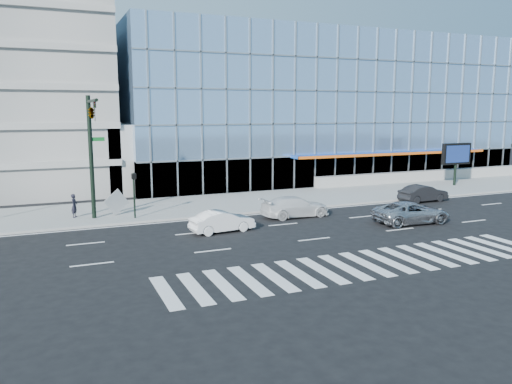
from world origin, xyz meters
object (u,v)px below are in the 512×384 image
Objects in this scene: marquee_sign at (456,155)px; white_sedan at (222,221)px; tilted_panel at (116,202)px; silver_suv at (411,213)px; ped_signal_post at (134,188)px; pedestrian at (74,206)px; traffic_signal at (91,127)px; white_suv at (295,207)px; dark_sedan at (423,193)px.

marquee_sign reaches higher than white_sedan.
white_sedan is (-26.22, -8.32, -2.42)m from marquee_sign.
tilted_panel is at bearing -176.97° from marquee_sign.
silver_suv is 19.56m from tilted_panel.
tilted_panel is at bearing 65.87° from silver_suv.
ped_signal_post reaches higher than tilted_panel.
traffic_signal is at bearing -129.00° from pedestrian.
ped_signal_post is at bearing 72.54° from white_suv.
white_sedan is at bearing 109.05° from white_suv.
silver_suv is (18.78, -7.42, -5.47)m from traffic_signal.
traffic_signal is 1.60× the size of silver_suv.
traffic_signal is 14.17m from white_suv.
pedestrian is 2.71m from tilted_panel.
ped_signal_post reaches higher than dark_sedan.
traffic_signal is 5.07× the size of pedestrian.
marquee_sign reaches higher than tilted_panel.
marquee_sign is 3.08× the size of tilted_panel.
marquee_sign is 27.61m from white_sedan.
dark_sedan is (22.28, -2.04, -1.47)m from ped_signal_post.
white_suv is 1.18× the size of dark_sedan.
silver_suv reaches higher than white_sedan.
dark_sedan is at bearing -148.22° from marquee_sign.
white_suv is at bearing -162.97° from marquee_sign.
marquee_sign is at bearing -79.17° from white_sedan.
white_suv is 14.79m from pedestrian.
ped_signal_post is at bearing -93.42° from pedestrian.
silver_suv is at bearing -128.25° from white_suv.
marquee_sign is at bearing -60.57° from dark_sedan.
pedestrian is (-7.95, 7.04, 0.30)m from white_sedan.
dark_sedan is at bearing -85.22° from white_suv.
silver_suv is (16.28, -7.80, -1.44)m from ped_signal_post.
pedestrian is at bearing 118.63° from traffic_signal.
ped_signal_post is 1.90× the size of pedestrian.
marquee_sign is 34.26m from pedestrian.
traffic_signal is at bearing 77.32° from white_suv.
traffic_signal reaches higher than tilted_panel.
tilted_panel is at bearing 79.27° from dark_sedan.
ped_signal_post reaches higher than white_suv.
white_sedan is (-6.00, -2.13, -0.06)m from white_suv.
traffic_signal is 33.32m from marquee_sign.
white_sedan is at bearing -50.90° from ped_signal_post.
traffic_signal reaches higher than ped_signal_post.
pedestrian reaches higher than silver_suv.
dark_sedan is (-8.22, -5.09, -2.39)m from marquee_sign.
marquee_sign is 0.83× the size of white_suv.
traffic_signal is at bearing 83.80° from dark_sedan.
traffic_signal is at bearing -148.94° from tilted_panel.
tilted_panel reaches higher than pedestrian.
dark_sedan is 23.53m from tilted_panel.
ped_signal_post is at bearing -174.29° from marquee_sign.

